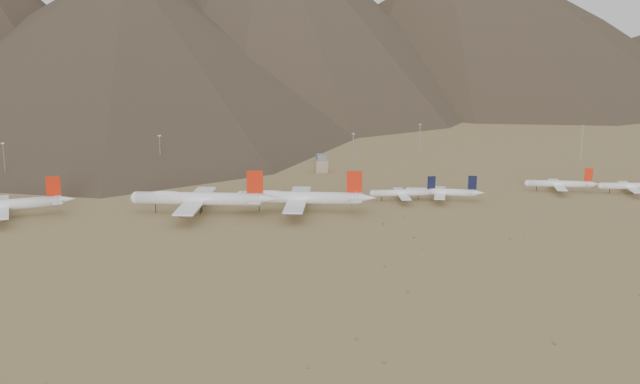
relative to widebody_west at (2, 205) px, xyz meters
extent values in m
plane|color=#A58955|center=(155.52, -37.90, -7.01)|extent=(3000.00, 3000.00, 0.00)
cylinder|color=white|center=(-0.29, -0.05, -0.07)|extent=(57.17, 15.36, 5.89)
cone|color=white|center=(31.18, 5.30, 0.37)|extent=(11.00, 6.95, 5.30)
cube|color=white|center=(26.68, 4.54, 0.51)|extent=(8.39, 20.43, 0.35)
cube|color=red|center=(25.56, 4.35, 8.09)|extent=(7.39, 1.76, 10.45)
cylinder|color=black|center=(0.59, 1.59, -5.01)|extent=(0.47, 0.47, 3.99)
cylinder|color=black|center=(1.08, -1.31, -5.01)|extent=(0.47, 0.47, 3.99)
cylinder|color=slate|center=(-3.16, 10.06, -2.42)|extent=(6.06, 3.57, 2.65)
cylinder|color=slate|center=(-4.74, 19.33, -2.42)|extent=(6.06, 3.57, 2.65)
cylinder|color=white|center=(100.69, -9.70, 1.07)|extent=(65.99, 23.53, 6.86)
sphere|color=white|center=(68.56, -1.26, 1.07)|extent=(6.73, 6.73, 6.73)
cone|color=white|center=(136.66, -19.16, 1.59)|extent=(13.14, 9.02, 6.18)
cube|color=white|center=(99.40, -9.36, 0.04)|extent=(25.76, 61.60, 0.86)
cube|color=white|center=(131.53, -17.81, 1.76)|extent=(11.67, 23.90, 0.41)
cube|color=red|center=(130.24, -17.47, 10.60)|extent=(8.51, 2.79, 12.18)
cylinder|color=black|center=(78.20, -3.79, -4.68)|extent=(0.44, 0.44, 4.65)
cylinder|color=black|center=(102.41, -8.38, -4.68)|extent=(0.55, 0.55, 4.65)
cylinder|color=black|center=(101.54, -11.70, -4.68)|extent=(0.55, 0.55, 4.65)
ellipsoid|color=white|center=(83.98, -5.31, 2.96)|extent=(21.87, 10.38, 4.12)
cylinder|color=slate|center=(102.50, 2.42, -1.65)|extent=(7.21, 4.68, 3.09)
cylinder|color=slate|center=(96.31, -21.14, -1.65)|extent=(7.21, 4.68, 3.09)
cylinder|color=slate|center=(105.28, 13.02, -1.65)|extent=(7.21, 4.68, 3.09)
cylinder|color=slate|center=(93.52, -31.74, -1.65)|extent=(7.21, 4.68, 3.09)
cylinder|color=white|center=(154.51, -16.44, 0.70)|extent=(62.97, 22.38, 6.55)
sphere|color=white|center=(123.85, -8.42, 0.70)|extent=(6.42, 6.42, 6.42)
cone|color=white|center=(188.85, -25.42, 1.19)|extent=(12.53, 8.59, 5.89)
cube|color=white|center=(153.28, -16.12, -0.28)|extent=(24.51, 58.77, 0.82)
cube|color=white|center=(183.94, -24.14, 1.36)|extent=(11.11, 22.80, 0.39)
cube|color=red|center=(182.71, -23.82, 9.79)|extent=(8.12, 2.66, 11.62)
cylinder|color=black|center=(133.05, -10.83, -4.79)|extent=(0.42, 0.42, 4.44)
cylinder|color=black|center=(156.15, -15.18, -4.79)|extent=(0.53, 0.53, 4.44)
cylinder|color=black|center=(155.32, -18.35, -4.79)|extent=(0.53, 0.53, 4.44)
ellipsoid|color=white|center=(138.57, -12.27, 2.50)|extent=(20.86, 9.88, 3.93)
cylinder|color=slate|center=(156.22, -4.88, -1.90)|extent=(6.88, 4.46, 2.95)
cylinder|color=slate|center=(150.34, -27.36, -1.90)|extent=(6.88, 4.46, 2.95)
cylinder|color=slate|center=(158.87, 5.24, -1.90)|extent=(6.88, 4.46, 2.95)
cylinder|color=slate|center=(147.69, -37.48, -1.90)|extent=(6.88, 4.46, 2.95)
cylinder|color=white|center=(216.19, -3.44, -2.51)|extent=(35.15, 7.91, 3.79)
sphere|color=white|center=(198.84, -1.37, -2.51)|extent=(3.72, 3.72, 3.72)
cone|color=white|center=(235.62, -5.76, -2.23)|extent=(6.65, 4.14, 3.42)
cube|color=white|center=(215.50, -3.36, -3.08)|extent=(9.10, 30.41, 0.47)
cube|color=white|center=(232.85, -5.43, -2.14)|extent=(4.47, 11.68, 0.23)
cube|color=black|center=(232.15, -5.34, 3.13)|extent=(4.55, 0.88, 7.49)
cylinder|color=black|center=(204.04, -1.99, -5.71)|extent=(0.40, 0.40, 2.60)
cylinder|color=black|center=(217.00, -2.58, -5.71)|extent=(0.50, 0.50, 2.60)
cylinder|color=black|center=(216.77, -4.47, -5.71)|extent=(0.50, 0.50, 2.60)
cylinder|color=slate|center=(216.49, 4.97, -4.02)|extent=(3.67, 2.11, 1.71)
cylinder|color=slate|center=(214.50, -11.69, -4.02)|extent=(3.67, 2.11, 1.71)
cylinder|color=white|center=(237.74, -6.71, -2.22)|extent=(36.34, 16.69, 4.04)
sphere|color=white|center=(220.27, -0.26, -2.22)|extent=(3.96, 3.96, 3.96)
cone|color=white|center=(257.30, -13.93, -1.92)|extent=(7.55, 5.74, 3.64)
cube|color=white|center=(237.04, -6.45, -2.83)|extent=(16.64, 32.01, 0.51)
cube|color=white|center=(254.51, -12.90, -1.82)|extent=(7.35, 12.54, 0.24)
cube|color=black|center=(253.81, -12.64, 3.79)|extent=(4.67, 2.02, 7.98)
cylinder|color=black|center=(225.51, -2.19, -5.62)|extent=(0.43, 0.43, 2.77)
cylinder|color=black|center=(238.79, -6.02, -5.62)|extent=(0.53, 0.53, 2.77)
cylinder|color=black|center=(238.09, -7.91, -5.62)|extent=(0.53, 0.53, 2.77)
cylinder|color=slate|center=(240.13, 1.94, -3.83)|extent=(4.12, 3.00, 1.82)
cylinder|color=slate|center=(233.94, -14.84, -3.83)|extent=(4.12, 3.00, 1.82)
cylinder|color=white|center=(313.47, 0.00, -2.31)|extent=(36.14, 14.32, 3.97)
sphere|color=white|center=(295.97, 5.26, -2.31)|extent=(3.89, 3.89, 3.89)
cone|color=white|center=(333.07, -5.89, -2.01)|extent=(7.33, 5.31, 3.57)
cube|color=white|center=(312.77, 0.21, -2.90)|extent=(14.62, 31.68, 0.50)
cube|color=white|center=(330.27, -5.05, -1.91)|extent=(6.58, 12.35, 0.24)
cube|color=red|center=(329.57, -4.84, 3.59)|extent=(4.65, 1.71, 7.83)
cylinder|color=black|center=(301.22, 3.68, -5.65)|extent=(0.42, 0.42, 2.71)
cylinder|color=black|center=(314.46, 0.74, -5.65)|extent=(0.52, 0.52, 2.71)
cylinder|color=black|center=(313.88, -1.16, -5.65)|extent=(0.52, 0.52, 2.71)
cylinder|color=slate|center=(315.29, 8.61, -3.89)|extent=(4.01, 2.76, 1.79)
cylinder|color=slate|center=(310.25, -8.19, -3.89)|extent=(4.01, 2.76, 1.79)
cylinder|color=white|center=(352.85, -13.17, -2.46)|extent=(35.31, 12.16, 3.84)
sphere|color=white|center=(335.65, -8.96, -2.46)|extent=(3.77, 3.77, 3.77)
cube|color=white|center=(352.16, -13.01, -3.03)|extent=(12.73, 30.83, 0.48)
cylinder|color=black|center=(340.81, -10.22, -5.69)|extent=(0.40, 0.40, 2.63)
cylinder|color=black|center=(353.76, -12.41, -5.69)|extent=(0.51, 0.51, 2.63)
cylinder|color=black|center=(353.31, -14.28, -5.69)|extent=(0.51, 0.51, 2.63)
cylinder|color=slate|center=(354.18, -4.75, -3.98)|extent=(3.85, 2.52, 1.73)
cylinder|color=slate|center=(350.14, -21.26, -3.98)|extent=(3.85, 2.52, 1.73)
cube|color=tan|center=(185.52, 82.10, -3.01)|extent=(8.00, 8.00, 8.00)
cube|color=slate|center=(185.52, 82.10, 2.99)|extent=(6.00, 6.00, 4.00)
cylinder|color=gray|center=(-13.41, 86.24, 5.49)|extent=(0.50, 0.50, 25.00)
cube|color=gray|center=(-13.41, 86.24, 18.29)|extent=(2.00, 0.60, 0.80)
cylinder|color=gray|center=(81.22, 96.89, 5.49)|extent=(0.50, 0.50, 25.00)
cube|color=gray|center=(81.22, 96.89, 18.29)|extent=(2.00, 0.60, 0.80)
cylinder|color=gray|center=(206.80, 80.18, 5.49)|extent=(0.50, 0.50, 25.00)
cube|color=gray|center=(206.80, 80.18, 18.29)|extent=(2.00, 0.60, 0.80)
cylinder|color=gray|center=(262.69, 110.71, 5.49)|extent=(0.50, 0.50, 25.00)
cube|color=gray|center=(262.69, 110.71, 18.29)|extent=(2.00, 0.60, 0.80)
cylinder|color=gray|center=(372.96, 82.75, 5.49)|extent=(0.50, 0.50, 25.00)
cube|color=gray|center=(372.96, 82.75, 18.29)|extent=(2.00, 0.60, 0.80)
ellipsoid|color=olive|center=(254.31, -79.65, -6.76)|extent=(0.66, 0.66, 0.50)
ellipsoid|color=olive|center=(174.47, -114.38, -6.71)|extent=(0.78, 0.78, 0.60)
ellipsoid|color=olive|center=(197.77, -94.10, -6.78)|extent=(0.76, 0.76, 0.46)
ellipsoid|color=olive|center=(144.80, -185.57, -6.61)|extent=(0.99, 0.99, 0.80)
ellipsoid|color=olive|center=(174.97, -145.75, -6.59)|extent=(0.93, 0.93, 0.83)
ellipsoid|color=olive|center=(199.79, -75.37, -6.56)|extent=(1.10, 1.10, 0.90)
ellipsoid|color=olive|center=(124.99, -203.65, -6.74)|extent=(0.69, 0.69, 0.54)
ellipsoid|color=olive|center=(149.09, -204.49, -6.73)|extent=(1.02, 1.02, 0.57)
ellipsoid|color=olive|center=(261.82, -166.30, -6.76)|extent=(0.89, 0.89, 0.51)
ellipsoid|color=olive|center=(266.68, -74.69, -6.84)|extent=(0.59, 0.59, 0.34)
ellipsoid|color=olive|center=(118.85, -37.30, -6.79)|extent=(0.62, 0.62, 0.44)
ellipsoid|color=olive|center=(206.33, -38.62, -6.79)|extent=(0.60, 0.60, 0.44)
ellipsoid|color=olive|center=(208.25, -201.54, -6.54)|extent=(1.06, 1.06, 0.93)
ellipsoid|color=olive|center=(316.34, -34.46, -6.82)|extent=(0.63, 0.63, 0.38)
ellipsoid|color=olive|center=(46.86, -199.47, -6.72)|extent=(0.71, 0.71, 0.57)
ellipsoid|color=olive|center=(243.92, -86.92, -6.64)|extent=(0.95, 0.95, 0.73)
ellipsoid|color=olive|center=(191.92, -49.51, -6.55)|extent=(1.07, 1.07, 0.92)
camera|label=1|loc=(84.88, -428.05, 103.37)|focal=45.00mm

